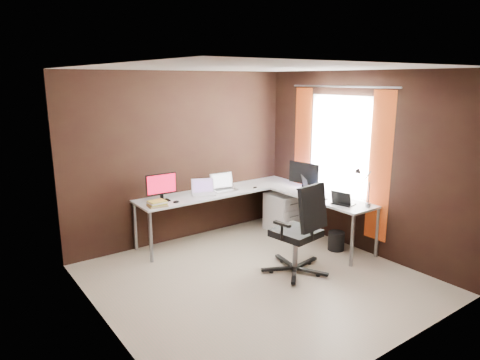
% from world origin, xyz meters
% --- Properties ---
extents(room, '(3.60, 3.60, 2.50)m').
position_xyz_m(room, '(0.34, 0.07, 1.28)').
color(room, '#9E967B').
rests_on(room, ground).
extents(desk, '(2.65, 2.25, 0.73)m').
position_xyz_m(desk, '(0.84, 1.04, 0.68)').
color(desk, white).
rests_on(desk, ground).
extents(drawer_pedestal, '(0.42, 0.50, 0.60)m').
position_xyz_m(drawer_pedestal, '(1.43, 1.15, 0.30)').
color(drawer_pedestal, white).
rests_on(drawer_pedestal, ground).
extents(monitor_left, '(0.45, 0.13, 0.39)m').
position_xyz_m(monitor_left, '(-0.50, 1.51, 0.95)').
color(monitor_left, black).
rests_on(monitor_left, desk).
extents(monitor_right, '(0.17, 0.52, 0.43)m').
position_xyz_m(monitor_right, '(1.51, 0.78, 0.98)').
color(monitor_right, black).
rests_on(monitor_right, desk).
extents(laptop_white, '(0.40, 0.35, 0.22)m').
position_xyz_m(laptop_white, '(0.16, 1.48, 0.78)').
color(laptop_white, white).
rests_on(laptop_white, desk).
extents(laptop_silver, '(0.40, 0.31, 0.25)m').
position_xyz_m(laptop_silver, '(0.54, 1.52, 0.78)').
color(laptop_silver, silver).
rests_on(laptop_silver, desk).
extents(laptop_black_big, '(0.48, 0.52, 0.28)m').
position_xyz_m(laptop_black_big, '(1.37, 0.48, 0.79)').
color(laptop_black_big, black).
rests_on(laptop_black_big, desk).
extents(laptop_black_small, '(0.26, 0.32, 0.19)m').
position_xyz_m(laptop_black_small, '(1.40, -0.08, 0.77)').
color(laptop_black_small, black).
rests_on(laptop_black_small, desk).
extents(book_stack, '(0.27, 0.23, 0.08)m').
position_xyz_m(book_stack, '(-0.66, 1.31, 0.77)').
color(book_stack, tan).
rests_on(book_stack, desk).
extents(mouse_left, '(0.11, 0.08, 0.04)m').
position_xyz_m(mouse_left, '(-0.39, 1.30, 0.75)').
color(mouse_left, black).
rests_on(mouse_left, desk).
extents(mouse_corner, '(0.08, 0.05, 0.03)m').
position_xyz_m(mouse_corner, '(0.98, 1.30, 0.75)').
color(mouse_corner, black).
rests_on(mouse_corner, desk).
extents(desk_lamp, '(0.18, 0.20, 0.52)m').
position_xyz_m(desk_lamp, '(1.53, -0.29, 1.05)').
color(desk_lamp, slate).
rests_on(desk_lamp, desk).
extents(office_chair, '(0.65, 0.66, 1.17)m').
position_xyz_m(office_chair, '(0.55, -0.14, 0.34)').
color(office_chair, black).
rests_on(office_chair, ground).
extents(wastebasket, '(0.31, 0.31, 0.27)m').
position_xyz_m(wastebasket, '(1.50, 0.08, 0.13)').
color(wastebasket, black).
rests_on(wastebasket, ground).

